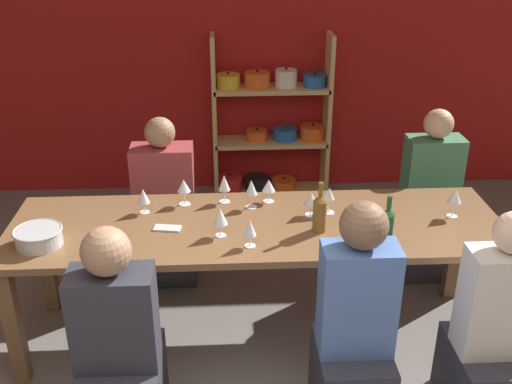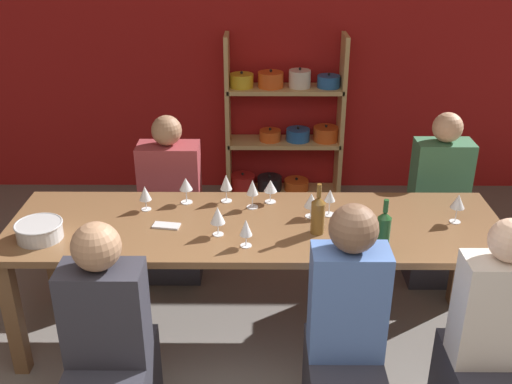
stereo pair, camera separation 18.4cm
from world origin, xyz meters
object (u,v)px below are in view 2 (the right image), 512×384
shelf_unit (283,131)px  person_far_b (435,217)px  wine_glass_empty_b (218,215)px  cell_phone (166,226)px  wine_glass_white_a (246,228)px  wine_glass_red_b (252,188)px  wine_bottle_dark (383,233)px  wine_glass_red_a (226,183)px  wine_bottle_green (318,214)px  person_far_a (172,215)px  person_near_a (487,354)px  mixing_bowl (39,230)px  wine_glass_red_c (270,187)px  wine_glass_white_b (145,194)px  dining_table (256,236)px  wine_glass_white_c (311,201)px  person_near_c (111,359)px  wine_glass_empty_c (458,202)px  wine_glass_empty_a (186,185)px  wine_glass_empty_d (330,197)px  person_near_b (344,350)px

shelf_unit → person_far_b: (1.01, -1.33, -0.16)m
wine_glass_empty_b → cell_phone: 0.33m
wine_glass_white_a → wine_glass_red_b: (0.03, 0.45, 0.02)m
wine_bottle_dark → wine_glass_red_a: bearing=142.8°
shelf_unit → wine_bottle_green: bearing=-87.1°
person_far_a → person_far_b: (1.84, -0.07, 0.03)m
person_far_a → person_far_b: 1.84m
cell_phone → person_near_a: bearing=-21.9°
mixing_bowl → wine_glass_red_c: bearing=20.0°
wine_bottle_green → mixing_bowl: bearing=-177.2°
person_far_a → person_far_b: bearing=177.9°
wine_glass_red_a → wine_glass_white_b: bearing=-166.1°
person_near_a → dining_table: bearing=148.5°
wine_glass_white_c → person_near_c: person_near_c is taller
dining_table → mixing_bowl: mixing_bowl is taller
wine_bottle_dark → person_near_a: person_near_a is taller
wine_bottle_dark → person_near_c: (-1.33, -0.41, -0.46)m
wine_glass_red_c → wine_glass_white_b: bearing=-171.8°
wine_bottle_green → wine_glass_white_b: (-0.99, 0.27, -0.01)m
wine_glass_empty_c → person_far_b: 0.82m
wine_glass_empty_a → person_far_a: size_ratio=0.14×
wine_glass_empty_b → person_near_c: person_near_c is taller
wine_glass_white_a → wine_glass_red_c: size_ratio=1.08×
wine_glass_red_b → wine_glass_red_c: wine_glass_red_b is taller
dining_table → wine_glass_empty_a: wine_glass_empty_a is taller
wine_glass_white_c → person_far_b: bearing=33.8°
shelf_unit → wine_bottle_dark: shelf_unit is taller
shelf_unit → wine_glass_red_c: shelf_unit is taller
wine_glass_red_a → wine_glass_white_c: wine_glass_red_a is taller
wine_glass_red_b → person_far_b: 1.43m
cell_phone → wine_glass_empty_b: bearing=-17.3°
shelf_unit → wine_glass_white_a: size_ratio=9.25×
dining_table → mixing_bowl: size_ratio=10.97×
wine_bottle_green → wine_glass_red_c: (-0.25, 0.38, -0.01)m
person_near_a → person_far_b: bearing=85.4°
wine_glass_red_b → wine_glass_empty_d: size_ratio=1.11×
dining_table → wine_bottle_green: bearing=-16.7°
wine_bottle_green → wine_glass_empty_a: 0.84m
shelf_unit → wine_glass_white_b: bearing=-115.3°
dining_table → wine_glass_white_c: wine_glass_white_c is taller
shelf_unit → wine_glass_empty_a: shelf_unit is taller
wine_bottle_dark → person_near_b: person_near_b is taller
dining_table → wine_bottle_green: size_ratio=9.58×
mixing_bowl → wine_bottle_dark: bearing=-5.1°
wine_glass_empty_d → dining_table: bearing=-165.3°
wine_glass_white_b → person_near_b: size_ratio=0.12×
wine_glass_white_b → person_far_a: bearing=85.0°
wine_glass_empty_d → wine_glass_red_b: bearing=168.2°
wine_glass_white_c → cell_phone: size_ratio=0.92×
mixing_bowl → wine_glass_white_a: wine_glass_white_a is taller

